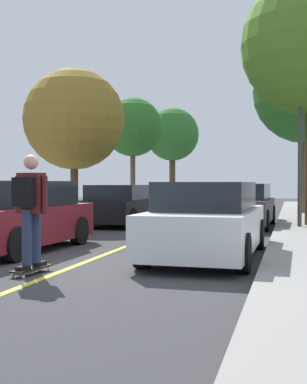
% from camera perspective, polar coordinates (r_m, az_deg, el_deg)
% --- Properties ---
extents(ground, '(80.00, 80.00, 0.00)m').
position_cam_1_polar(ground, '(9.23, -7.95, -7.81)').
color(ground, '#353538').
extents(center_line, '(0.12, 39.20, 0.01)m').
position_cam_1_polar(center_line, '(12.97, -1.02, -5.23)').
color(center_line, gold).
rests_on(center_line, ground).
extents(parked_car_left_nearest, '(1.99, 4.21, 1.45)m').
position_cam_1_polar(parked_car_left_nearest, '(11.16, -15.09, -2.59)').
color(parked_car_left_nearest, maroon).
rests_on(parked_car_left_nearest, ground).
extents(parked_car_left_near, '(1.97, 4.60, 1.34)m').
position_cam_1_polar(parked_car_left_near, '(17.56, -3.59, -1.42)').
color(parked_car_left_near, black).
rests_on(parked_car_left_near, ground).
extents(parked_car_left_far, '(1.99, 4.47, 1.28)m').
position_cam_1_polar(parked_car_left_far, '(24.44, 1.75, -0.80)').
color(parked_car_left_far, black).
rests_on(parked_car_left_far, ground).
extents(parked_car_left_farthest, '(2.00, 4.59, 1.30)m').
position_cam_1_polar(parked_car_left_farthest, '(30.66, 4.47, -0.43)').
color(parked_car_left_farthest, '#1E5B33').
rests_on(parked_car_left_farthest, ground).
extents(parked_car_right_nearest, '(1.91, 4.49, 1.43)m').
position_cam_1_polar(parked_car_right_nearest, '(9.83, 6.02, -3.16)').
color(parked_car_right_nearest, white).
rests_on(parked_car_right_nearest, ground).
extents(parked_car_right_near, '(1.96, 4.39, 1.39)m').
position_cam_1_polar(parked_car_right_near, '(16.92, 9.80, -1.47)').
color(parked_car_right_near, '#38383D').
rests_on(parked_car_right_near, ground).
extents(street_tree_left_nearest, '(3.67, 3.67, 5.43)m').
position_cam_1_polar(street_tree_left_nearest, '(19.22, -8.73, 7.90)').
color(street_tree_left_nearest, '#4C3823').
rests_on(street_tree_left_nearest, sidewalk_left).
extents(street_tree_left_near, '(2.93, 2.93, 5.52)m').
position_cam_1_polar(street_tree_left_near, '(25.97, -2.30, 7.12)').
color(street_tree_left_near, brown).
rests_on(street_tree_left_near, sidewalk_left).
extents(street_tree_left_far, '(3.51, 3.51, 6.26)m').
position_cam_1_polar(street_tree_left_far, '(34.52, 2.09, 6.32)').
color(street_tree_left_far, '#4C3823').
rests_on(street_tree_left_far, sidewalk_left).
extents(street_tree_right_near, '(4.43, 4.43, 7.39)m').
position_cam_1_polar(street_tree_right_near, '(23.12, 16.42, 10.63)').
color(street_tree_right_near, brown).
rests_on(street_tree_right_near, sidewalk_right).
extents(streetlamp, '(0.36, 0.24, 5.31)m').
position_cam_1_polar(streetlamp, '(15.82, 15.83, 7.43)').
color(streetlamp, '#38383D').
rests_on(streetlamp, sidewalk_right).
extents(skateboard, '(0.32, 0.86, 0.10)m').
position_cam_1_polar(skateboard, '(8.30, -13.27, -8.22)').
color(skateboard, black).
rests_on(skateboard, ground).
extents(skateboarder, '(0.59, 0.71, 1.75)m').
position_cam_1_polar(skateboarder, '(8.17, -13.44, -1.26)').
color(skateboarder, black).
rests_on(skateboarder, skateboard).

